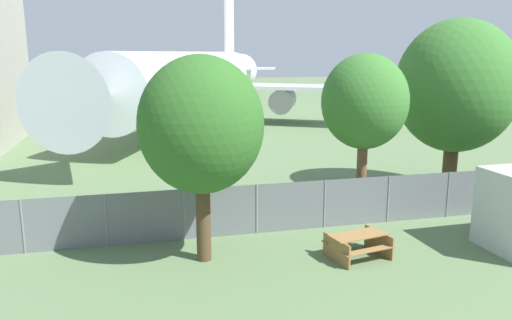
{
  "coord_description": "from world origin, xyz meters",
  "views": [
    {
      "loc": [
        -6.56,
        -5.42,
        6.29
      ],
      "look_at": [
        -1.83,
        13.87,
        2.0
      ],
      "focal_mm": 35.0,
      "sensor_mm": 36.0,
      "label": 1
    }
  ],
  "objects": [
    {
      "name": "picnic_bench_near_cabin",
      "position": [
        0.03,
        8.06,
        0.48
      ],
      "size": [
        2.05,
        1.73,
        0.76
      ],
      "rotation": [
        0.0,
        0.0,
        0.2
      ],
      "color": "olive",
      "rests_on": "ground"
    },
    {
      "name": "tree_near_hangar",
      "position": [
        7.37,
        14.09,
        4.81
      ],
      "size": [
        5.34,
        5.34,
        7.78
      ],
      "color": "#4C3823",
      "rests_on": "ground"
    },
    {
      "name": "tree_left_of_cabin",
      "position": [
        1.82,
        11.71,
        4.46
      ],
      "size": [
        3.24,
        3.24,
        6.29
      ],
      "color": "brown",
      "rests_on": "ground"
    },
    {
      "name": "perimeter_fence",
      "position": [
        -0.0,
        10.87,
        0.9
      ],
      "size": [
        56.07,
        0.07,
        1.79
      ],
      "color": "slate",
      "rests_on": "ground"
    },
    {
      "name": "airplane",
      "position": [
        -1.23,
        39.26,
        3.94
      ],
      "size": [
        34.2,
        42.88,
        13.5
      ],
      "rotation": [
        0.0,
        0.0,
        -1.96
      ],
      "color": "white",
      "rests_on": "ground"
    },
    {
      "name": "tree_behind_benches",
      "position": [
        -4.67,
        9.03,
        4.19
      ],
      "size": [
        3.71,
        3.71,
        6.26
      ],
      "color": "#4C3823",
      "rests_on": "ground"
    }
  ]
}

